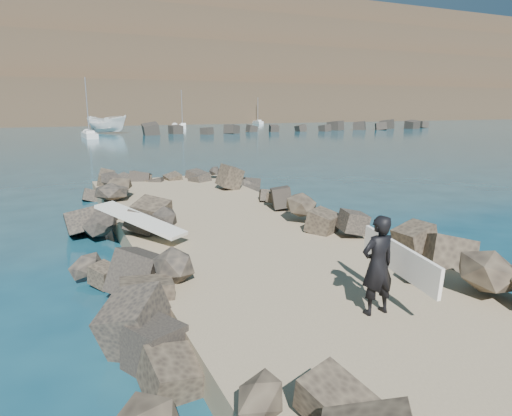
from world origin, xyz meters
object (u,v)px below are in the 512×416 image
object	(u,v)px
surfboard_resting	(140,224)
sailboat_f	(258,122)
boat_imported	(107,124)
surfer_with_board	(381,264)

from	to	relation	value
surfboard_resting	sailboat_f	world-z (taller)	sailboat_f
boat_imported	sailboat_f	size ratio (longest dim) A/B	1.16
surfboard_resting	sailboat_f	distance (m)	97.52
sailboat_f	boat_imported	bearing A→B (deg)	-145.17
boat_imported	surfer_with_board	world-z (taller)	boat_imported
surfboard_resting	surfer_with_board	xyz separation A→B (m)	(2.88, -6.00, 0.42)
surfboard_resting	surfer_with_board	distance (m)	6.67
surfboard_resting	surfer_with_board	world-z (taller)	surfer_with_board
surfboard_resting	surfer_with_board	bearing A→B (deg)	-101.86
surfboard_resting	sailboat_f	size ratio (longest dim) A/B	0.42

